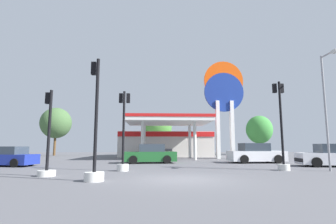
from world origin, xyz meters
TOP-DOWN VIEW (x-y plane):
  - ground_plane at (0.00, 0.00)m, footprint 90.00×90.00m
  - gas_station at (0.20, 22.76)m, footprint 12.02×14.45m
  - station_pole_sign at (6.68, 17.00)m, footprint 4.53×0.56m
  - car_0 at (-11.58, 7.58)m, footprint 4.14×2.39m
  - car_1 at (11.25, 6.19)m, footprint 4.69×2.69m
  - car_2 at (7.40, 10.21)m, footprint 4.68×2.24m
  - car_3 at (-1.61, 10.33)m, footprint 4.56×2.35m
  - traffic_signal_0 at (-3.66, -0.42)m, footprint 0.81×0.81m
  - traffic_signal_1 at (-3.01, 3.79)m, footprint 0.66×0.69m
  - traffic_signal_2 at (-6.36, 1.45)m, footprint 0.83×0.83m
  - traffic_signal_3 at (6.44, 3.66)m, footprint 0.67×0.69m
  - tree_0 at (-15.88, 26.87)m, footprint 4.43×4.43m
  - tree_1 at (-0.83, 26.57)m, footprint 4.19×4.19m
  - tree_2 at (15.37, 28.45)m, footprint 4.11×4.11m
  - corner_streetlamp at (8.92, 2.92)m, footprint 0.24×1.48m

SIDE VIEW (x-z plane):
  - ground_plane at x=0.00m, z-range 0.00..0.00m
  - car_0 at x=-11.58m, z-range -0.07..1.33m
  - car_3 at x=-1.61m, z-range -0.07..1.50m
  - car_1 at x=11.25m, z-range -0.07..1.50m
  - car_2 at x=7.40m, z-range -0.08..1.58m
  - traffic_signal_2 at x=-6.36m, z-range -1.01..3.20m
  - traffic_signal_0 at x=-3.66m, z-range -1.34..3.88m
  - traffic_signal_1 at x=-3.01m, z-range -0.68..4.00m
  - gas_station at x=0.20m, z-range -0.31..4.21m
  - traffic_signal_3 at x=6.44m, z-range -0.72..4.64m
  - tree_2 at x=15.37m, z-range 0.86..7.05m
  - tree_1 at x=-0.83m, z-range 1.18..6.94m
  - corner_streetlamp at x=8.92m, z-range 0.70..7.57m
  - tree_0 at x=-15.88m, z-range 1.24..8.25m
  - station_pole_sign at x=6.68m, z-range 1.45..12.61m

